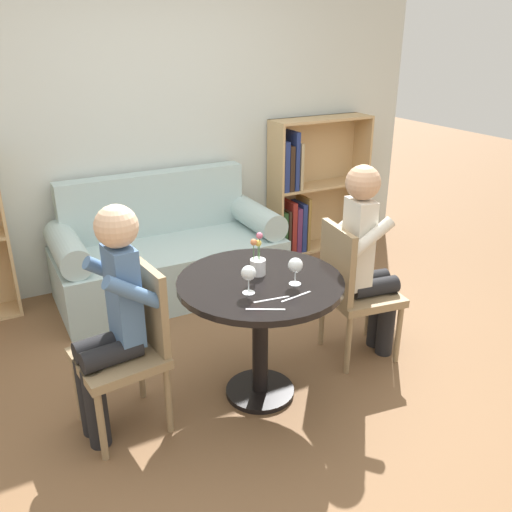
{
  "coord_description": "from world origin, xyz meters",
  "views": [
    {
      "loc": [
        -1.26,
        -2.3,
        1.98
      ],
      "look_at": [
        0.0,
        0.05,
        0.86
      ],
      "focal_mm": 38.0,
      "sensor_mm": 36.0,
      "label": 1
    }
  ],
  "objects_px": {
    "person_right": "(368,259)",
    "flower_vase": "(258,262)",
    "chair_left": "(131,342)",
    "bookshelf_right": "(305,192)",
    "wine_glass_left": "(249,274)",
    "person_left": "(111,319)",
    "chair_right": "(352,287)",
    "couch": "(168,255)",
    "wine_glass_right": "(295,266)"
  },
  "relations": [
    {
      "from": "person_right",
      "to": "flower_vase",
      "type": "xyz_separation_m",
      "value": [
        -0.76,
        0.0,
        0.13
      ]
    },
    {
      "from": "chair_left",
      "to": "bookshelf_right",
      "type": "bearing_deg",
      "value": 121.89
    },
    {
      "from": "wine_glass_left",
      "to": "flower_vase",
      "type": "bearing_deg",
      "value": 50.26
    },
    {
      "from": "bookshelf_right",
      "to": "person_left",
      "type": "bearing_deg",
      "value": -142.57
    },
    {
      "from": "chair_left",
      "to": "person_right",
      "type": "relative_size",
      "value": 0.71
    },
    {
      "from": "bookshelf_right",
      "to": "chair_left",
      "type": "bearing_deg",
      "value": -141.74
    },
    {
      "from": "person_right",
      "to": "chair_right",
      "type": "bearing_deg",
      "value": 84.53
    },
    {
      "from": "couch",
      "to": "chair_left",
      "type": "xyz_separation_m",
      "value": [
        -0.7,
        -1.44,
        0.18
      ]
    },
    {
      "from": "bookshelf_right",
      "to": "flower_vase",
      "type": "bearing_deg",
      "value": -129.64
    },
    {
      "from": "flower_vase",
      "to": "bookshelf_right",
      "type": "bearing_deg",
      "value": 50.36
    },
    {
      "from": "bookshelf_right",
      "to": "flower_vase",
      "type": "xyz_separation_m",
      "value": [
        -1.44,
        -1.74,
        0.24
      ]
    },
    {
      "from": "chair_right",
      "to": "wine_glass_right",
      "type": "height_order",
      "value": "chair_right"
    },
    {
      "from": "wine_glass_right",
      "to": "chair_left",
      "type": "bearing_deg",
      "value": 164.18
    },
    {
      "from": "bookshelf_right",
      "to": "person_left",
      "type": "relative_size",
      "value": 1.01
    },
    {
      "from": "couch",
      "to": "person_right",
      "type": "xyz_separation_m",
      "value": [
        0.79,
        -1.47,
        0.36
      ]
    },
    {
      "from": "wine_glass_right",
      "to": "flower_vase",
      "type": "distance_m",
      "value": 0.23
    },
    {
      "from": "chair_left",
      "to": "person_right",
      "type": "xyz_separation_m",
      "value": [
        1.49,
        -0.04,
        0.18
      ]
    },
    {
      "from": "couch",
      "to": "wine_glass_right",
      "type": "height_order",
      "value": "couch"
    },
    {
      "from": "chair_left",
      "to": "flower_vase",
      "type": "bearing_deg",
      "value": 80.89
    },
    {
      "from": "person_left",
      "to": "wine_glass_right",
      "type": "relative_size",
      "value": 8.28
    },
    {
      "from": "chair_right",
      "to": "person_right",
      "type": "relative_size",
      "value": 0.71
    },
    {
      "from": "couch",
      "to": "chair_right",
      "type": "xyz_separation_m",
      "value": [
        0.7,
        -1.45,
        0.18
      ]
    },
    {
      "from": "chair_right",
      "to": "chair_left",
      "type": "bearing_deg",
      "value": 97.39
    },
    {
      "from": "person_right",
      "to": "flower_vase",
      "type": "relative_size",
      "value": 5.19
    },
    {
      "from": "wine_glass_left",
      "to": "couch",
      "type": "bearing_deg",
      "value": 85.56
    },
    {
      "from": "chair_left",
      "to": "person_left",
      "type": "height_order",
      "value": "person_left"
    },
    {
      "from": "bookshelf_right",
      "to": "chair_right",
      "type": "distance_m",
      "value": 1.89
    },
    {
      "from": "chair_left",
      "to": "flower_vase",
      "type": "height_order",
      "value": "flower_vase"
    },
    {
      "from": "couch",
      "to": "chair_right",
      "type": "height_order",
      "value": "couch"
    },
    {
      "from": "wine_glass_left",
      "to": "flower_vase",
      "type": "height_order",
      "value": "flower_vase"
    },
    {
      "from": "bookshelf_right",
      "to": "wine_glass_left",
      "type": "bearing_deg",
      "value": -129.65
    },
    {
      "from": "person_left",
      "to": "wine_glass_left",
      "type": "bearing_deg",
      "value": 66.93
    },
    {
      "from": "person_left",
      "to": "wine_glass_right",
      "type": "xyz_separation_m",
      "value": [
        0.92,
        -0.22,
        0.18
      ]
    },
    {
      "from": "couch",
      "to": "wine_glass_left",
      "type": "xyz_separation_m",
      "value": [
        -0.13,
        -1.65,
        0.53
      ]
    },
    {
      "from": "chair_left",
      "to": "person_right",
      "type": "height_order",
      "value": "person_right"
    },
    {
      "from": "chair_left",
      "to": "person_left",
      "type": "distance_m",
      "value": 0.19
    },
    {
      "from": "person_right",
      "to": "wine_glass_right",
      "type": "bearing_deg",
      "value": 115.09
    },
    {
      "from": "wine_glass_left",
      "to": "wine_glass_right",
      "type": "relative_size",
      "value": 1.01
    },
    {
      "from": "wine_glass_left",
      "to": "flower_vase",
      "type": "relative_size",
      "value": 0.62
    },
    {
      "from": "bookshelf_right",
      "to": "wine_glass_right",
      "type": "height_order",
      "value": "bookshelf_right"
    },
    {
      "from": "chair_left",
      "to": "wine_glass_right",
      "type": "distance_m",
      "value": 0.93
    },
    {
      "from": "person_left",
      "to": "wine_glass_left",
      "type": "xyz_separation_m",
      "value": [
        0.66,
        -0.2,
        0.18
      ]
    },
    {
      "from": "chair_right",
      "to": "person_right",
      "type": "xyz_separation_m",
      "value": [
        0.09,
        -0.02,
        0.18
      ]
    },
    {
      "from": "chair_right",
      "to": "wine_glass_left",
      "type": "relative_size",
      "value": 5.96
    },
    {
      "from": "chair_left",
      "to": "wine_glass_right",
      "type": "bearing_deg",
      "value": 67.81
    },
    {
      "from": "couch",
      "to": "flower_vase",
      "type": "bearing_deg",
      "value": -89.17
    },
    {
      "from": "chair_left",
      "to": "chair_right",
      "type": "distance_m",
      "value": 1.4
    },
    {
      "from": "person_left",
      "to": "person_right",
      "type": "relative_size",
      "value": 0.98
    },
    {
      "from": "bookshelf_right",
      "to": "flower_vase",
      "type": "relative_size",
      "value": 5.09
    },
    {
      "from": "bookshelf_right",
      "to": "flower_vase",
      "type": "height_order",
      "value": "bookshelf_right"
    }
  ]
}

